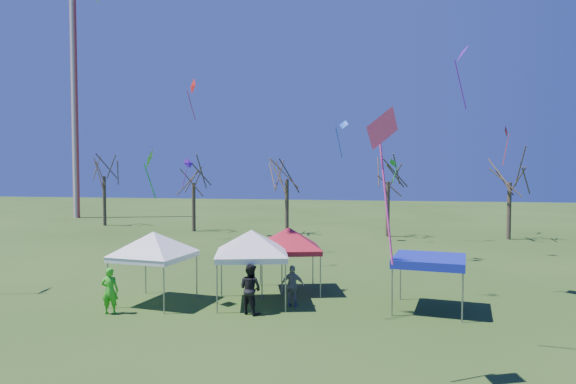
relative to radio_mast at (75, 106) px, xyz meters
name	(u,v)px	position (x,y,z in m)	size (l,w,h in m)	color
ground	(236,318)	(28.00, -34.00, -12.50)	(140.00, 140.00, 0.00)	#2A4516
radio_mast	(75,106)	(0.00, 0.00, 0.00)	(0.70, 0.70, 25.00)	silver
tree_0	(104,159)	(7.15, -6.62, -6.01)	(3.83, 3.83, 8.44)	#3D2D21
tree_1	(193,166)	(17.23, -9.35, -6.71)	(3.42, 3.42, 7.54)	#3D2D21
tree_2	(287,160)	(25.63, -9.62, -6.21)	(3.71, 3.71, 8.18)	#3D2D21
tree_3	(388,162)	(34.03, -9.96, -6.42)	(3.59, 3.59, 7.91)	#3D2D21
tree_4	(510,162)	(43.36, -10.00, -6.44)	(3.58, 3.58, 7.89)	#3D2D21
tent_white_west	(153,237)	(24.07, -32.52, -9.73)	(3.85, 3.85, 3.44)	gray
tent_white_mid	(251,235)	(28.10, -31.93, -9.65)	(3.90, 3.90, 3.54)	gray
tent_red	(289,232)	(29.25, -29.58, -9.78)	(3.70, 3.70, 3.37)	gray
tent_blue	(429,261)	(35.22, -31.68, -10.54)	(3.12, 3.12, 2.13)	gray
person_grey	(293,286)	(29.84, -32.06, -11.66)	(0.98, 0.41, 1.67)	slate
person_dark	(250,289)	(28.41, -33.38, -11.53)	(0.94, 0.73, 1.93)	black
person_green	(110,291)	(23.09, -34.31, -11.60)	(0.65, 0.43, 1.79)	green
kite_22	(343,126)	(30.62, -13.46, -3.74)	(1.09, 1.03, 2.82)	blue
kite_2	(192,86)	(18.58, -13.06, -0.41)	(1.06, 1.19, 3.27)	red
kite_13	(188,163)	(18.65, -14.30, -6.55)	(0.98, 1.06, 2.34)	#681BC1
kite_5	(381,130)	(33.27, -39.06, -5.92)	(1.36, 1.43, 4.07)	#F737A1
kite_19	(393,163)	(34.33, -13.37, -6.57)	(0.75, 0.78, 1.88)	#16932F
kite_1	(149,159)	(24.18, -33.08, -6.54)	(0.60, 0.97, 2.07)	green
kite_12	(507,132)	(42.96, -10.43, -4.15)	(0.62, 1.00, 3.15)	red
kite_17	(462,55)	(36.71, -29.14, -2.03)	(0.62, 0.93, 2.76)	#5E18A9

